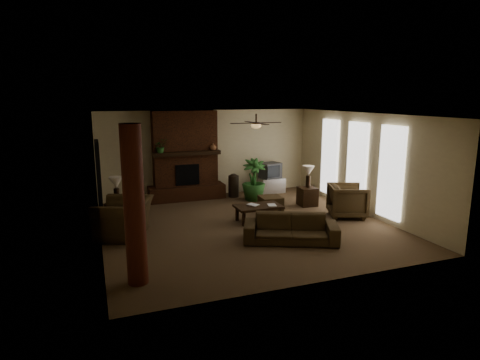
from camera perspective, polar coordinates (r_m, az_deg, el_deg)
name	(u,v)px	position (r m, az deg, el deg)	size (l,w,h in m)	color
room_shell	(246,171)	(10.10, 0.78, 1.23)	(7.00, 7.00, 7.00)	brown
fireplace	(186,163)	(12.96, -7.66, 2.37)	(2.40, 0.70, 2.80)	#542A16
windows	(357,164)	(11.93, 16.10, 2.15)	(0.08, 3.65, 2.35)	white
log_column	(134,206)	(7.14, -14.64, -3.58)	(0.36, 0.36, 2.80)	maroon
doorway	(99,181)	(11.28, -19.21, -0.12)	(0.10, 1.00, 2.10)	black
ceiling_fan	(256,124)	(10.38, 2.28, 7.80)	(1.35, 1.35, 0.37)	black
sofa	(291,224)	(9.24, 7.17, -6.18)	(2.10, 0.61, 0.82)	#43321C
armchair_left	(124,212)	(9.89, -16.02, -4.34)	(1.32, 0.86, 1.16)	#43321C
armchair_right	(348,199)	(11.40, 14.90, -2.63)	(0.95, 0.89, 0.98)	#43321C
coffee_table	(258,208)	(10.66, 2.59, -3.89)	(1.20, 0.70, 0.43)	black
ottoman	(271,203)	(11.76, 4.33, -3.28)	(0.60, 0.60, 0.40)	#43321C
tv_stand	(271,185)	(13.89, 4.41, -0.74)	(0.85, 0.50, 0.50)	silver
tv	(270,170)	(13.82, 4.28, 1.36)	(0.75, 0.66, 0.52)	#3B3B3E
floor_vase	(234,184)	(13.23, -0.91, -0.53)	(0.34, 0.34, 0.77)	black
floor_plant	(254,189)	(12.82, 1.93, -1.23)	(0.74, 1.31, 0.74)	#295823
side_table_left	(117,212)	(11.05, -16.87, -4.36)	(0.50, 0.50, 0.55)	black
lamp_left	(116,185)	(10.93, -17.02, -0.61)	(0.45, 0.45, 0.65)	black
side_table_right	(307,196)	(12.38, 9.44, -2.29)	(0.50, 0.50, 0.55)	black
lamp_right	(308,172)	(12.28, 9.59, 1.06)	(0.45, 0.45, 0.65)	black
mantel_plant	(161,147)	(12.44, -11.09, 4.51)	(0.38, 0.42, 0.33)	#295823
mantel_vase	(213,147)	(12.86, -3.81, 4.69)	(0.22, 0.23, 0.22)	brown
book_a	(250,201)	(10.53, 1.48, -2.94)	(0.22, 0.03, 0.29)	#999999
book_b	(268,200)	(10.59, 3.95, -2.86)	(0.21, 0.02, 0.29)	#999999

